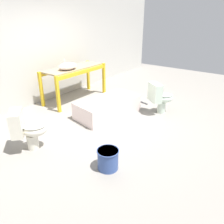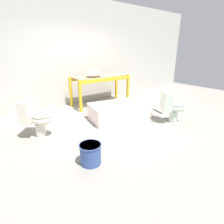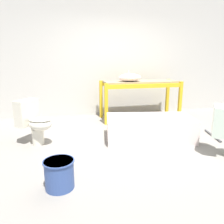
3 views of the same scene
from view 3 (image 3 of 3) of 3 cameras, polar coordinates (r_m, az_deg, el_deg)
name	(u,v)px [view 3 (image 3 of 3)]	position (r m, az deg, el deg)	size (l,w,h in m)	color
ground_plane	(136,141)	(3.92, 6.17, -7.46)	(12.00, 12.00, 0.00)	gray
warehouse_wall_rear	(110,51)	(5.66, -0.51, 15.59)	(10.80, 0.08, 3.20)	beige
shelving_rack	(140,87)	(5.22, 7.34, 6.47)	(1.84, 0.70, 0.91)	gold
sink_basin	(130,78)	(5.04, 4.69, 8.96)	(0.52, 0.38, 0.26)	silver
bathtub_main	(149,126)	(3.96, 9.74, -3.73)	(1.62, 1.01, 0.41)	silver
toilet_near	(34,120)	(3.88, -19.69, -2.10)	(0.67, 0.64, 0.75)	silver
bucket_white	(59,174)	(2.58, -13.60, -15.37)	(0.34, 0.34, 0.33)	#334C8C
loose_pipe	(213,136)	(4.51, 24.80, -5.60)	(0.18, 0.63, 0.04)	#4C4C51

